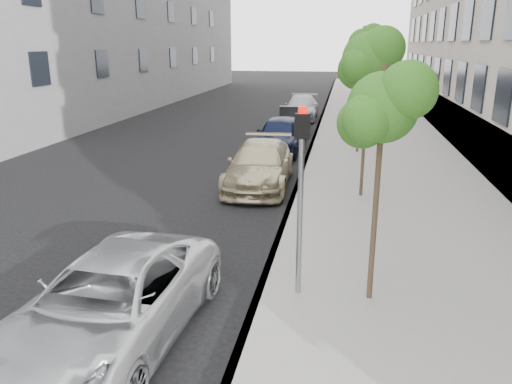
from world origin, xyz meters
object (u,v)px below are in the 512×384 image
(tree_far, at_px, (364,44))
(suv, at_px, (260,165))
(minivan, at_px, (110,303))
(sedan_rear, at_px, (301,108))
(signal_pole, at_px, (301,182))
(tree_mid, at_px, (370,59))
(sedan_blue, at_px, (281,135))
(tree_near, at_px, (384,108))
(sedan_black, at_px, (293,120))

(tree_far, height_order, suv, tree_far)
(minivan, xyz_separation_m, sedan_rear, (0.78, 25.05, 0.02))
(signal_pole, height_order, sedan_rear, signal_pole)
(tree_far, xyz_separation_m, minivan, (-4.11, -14.96, -3.86))
(tree_mid, bearing_deg, sedan_blue, 117.55)
(tree_mid, relative_size, tree_far, 0.95)
(tree_near, bearing_deg, sedan_blue, 104.49)
(tree_far, relative_size, sedan_black, 1.27)
(tree_mid, distance_m, tree_far, 6.51)
(signal_pole, relative_size, sedan_black, 0.84)
(tree_mid, xyz_separation_m, tree_far, (-0.00, 6.50, 0.39))
(sedan_blue, bearing_deg, tree_mid, -59.93)
(tree_mid, height_order, sedan_black, tree_mid)
(sedan_black, bearing_deg, suv, -96.85)
(tree_far, relative_size, minivan, 1.04)
(tree_far, bearing_deg, tree_mid, -90.00)
(minivan, xyz_separation_m, sedan_blue, (0.78, 14.84, 0.09))
(tree_near, distance_m, sedan_rear, 23.51)
(signal_pole, xyz_separation_m, sedan_blue, (-2.00, 12.90, -1.49))
(suv, bearing_deg, minivan, -96.46)
(tree_mid, xyz_separation_m, sedan_blue, (-3.33, 6.38, -3.38))
(tree_near, relative_size, signal_pole, 1.23)
(minivan, height_order, sedan_black, minivan)
(signal_pole, height_order, sedan_blue, signal_pole)
(minivan, distance_m, sedan_black, 19.94)
(tree_mid, bearing_deg, tree_near, -90.00)
(signal_pole, relative_size, minivan, 0.69)
(tree_far, xyz_separation_m, sedan_blue, (-3.33, -0.12, -3.77))
(tree_near, relative_size, sedan_blue, 0.92)
(tree_near, xyz_separation_m, signal_pole, (-1.33, -0.02, -1.31))
(signal_pole, height_order, minivan, signal_pole)
(tree_near, height_order, signal_pole, tree_near)
(tree_far, distance_m, sedan_black, 7.13)
(sedan_black, xyz_separation_m, sedan_rear, (0.00, 5.13, 0.04))
(suv, bearing_deg, sedan_rear, 88.26)
(tree_near, relative_size, sedan_black, 1.03)
(tree_far, height_order, sedan_blue, tree_far)
(sedan_blue, bearing_deg, suv, -87.48)
(sedan_black, height_order, sedan_rear, sedan_rear)
(minivan, relative_size, sedan_black, 1.22)
(tree_near, xyz_separation_m, tree_far, (-0.00, 13.00, 0.96))
(minivan, xyz_separation_m, sedan_black, (0.78, 19.93, -0.02))
(sedan_black, bearing_deg, tree_far, -63.04)
(signal_pole, bearing_deg, suv, 87.78)
(signal_pole, relative_size, suv, 0.69)
(sedan_black, relative_size, sedan_rear, 0.83)
(suv, bearing_deg, signal_pole, -76.86)
(tree_far, xyz_separation_m, sedan_rear, (-3.33, 10.09, -3.84))
(suv, relative_size, sedan_black, 1.21)
(tree_mid, xyz_separation_m, minivan, (-4.11, -8.46, -3.47))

